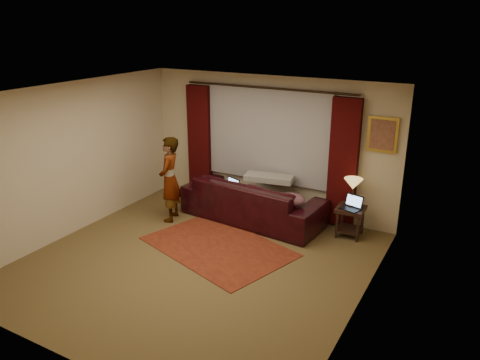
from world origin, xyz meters
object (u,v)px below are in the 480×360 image
(tiffany_lamp, at_px, (352,193))
(person, at_px, (170,179))
(end_table, at_px, (350,222))
(laptop_sofa, at_px, (228,186))
(sofa, at_px, (253,193))
(laptop_table, at_px, (351,203))

(tiffany_lamp, bearing_deg, person, -162.48)
(end_table, bearing_deg, laptop_sofa, -170.48)
(laptop_sofa, height_order, person, person)
(person, bearing_deg, laptop_sofa, 101.18)
(sofa, height_order, tiffany_lamp, sofa)
(sofa, relative_size, laptop_table, 7.63)
(laptop_table, xyz_separation_m, person, (-3.13, -0.83, 0.14))
(sofa, relative_size, tiffany_lamp, 5.31)
(sofa, bearing_deg, laptop_sofa, 26.97)
(laptop_table, bearing_deg, end_table, 111.59)
(end_table, relative_size, laptop_table, 1.53)
(laptop_sofa, distance_m, tiffany_lamp, 2.24)
(end_table, bearing_deg, laptop_table, -83.85)
(sofa, bearing_deg, tiffany_lamp, -166.71)
(tiffany_lamp, distance_m, person, 3.26)
(tiffany_lamp, relative_size, laptop_table, 1.44)
(laptop_table, bearing_deg, laptop_sofa, -157.39)
(end_table, height_order, person, person)
(laptop_table, distance_m, person, 3.24)
(laptop_sofa, bearing_deg, laptop_table, 27.87)
(end_table, height_order, laptop_table, laptop_table)
(sofa, xyz_separation_m, laptop_table, (1.79, 0.11, 0.11))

